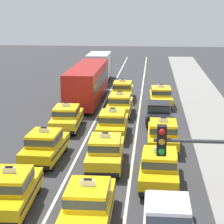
{
  "coord_description": "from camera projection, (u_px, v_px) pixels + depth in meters",
  "views": [
    {
      "loc": [
        2.58,
        -13.17,
        8.44
      ],
      "look_at": [
        -0.11,
        15.85,
        1.3
      ],
      "focal_mm": 70.01,
      "sensor_mm": 36.0,
      "label": 1
    }
  ],
  "objects": [
    {
      "name": "lane_stripe_left_center",
      "position": [
        98.0,
        115.0,
        34.46
      ],
      "size": [
        0.14,
        80.0,
        0.01
      ],
      "primitive_type": "cube",
      "color": "silver",
      "rests_on": "ground"
    },
    {
      "name": "lane_stripe_center_right",
      "position": [
        139.0,
        116.0,
        34.18
      ],
      "size": [
        0.14,
        80.0,
        0.01
      ],
      "primitive_type": "cube",
      "color": "silver",
      "rests_on": "ground"
    },
    {
      "name": "sedan_right_fourth",
      "position": [
        159.0,
        112.0,
        31.88
      ],
      "size": [
        1.88,
        4.35,
        1.58
      ],
      "color": "black",
      "rests_on": "ground"
    },
    {
      "name": "sidewalk_curb",
      "position": [
        221.0,
        135.0,
        28.82
      ],
      "size": [
        4.0,
        90.0,
        0.15
      ],
      "primitive_type": "cube",
      "color": "gray",
      "rests_on": "ground"
    },
    {
      "name": "taxi_center_second",
      "position": [
        105.0,
        151.0,
        23.25
      ],
      "size": [
        1.93,
        4.6,
        1.96
      ],
      "color": "black",
      "rests_on": "ground"
    },
    {
      "name": "taxi_center_third",
      "position": [
        113.0,
        123.0,
        28.74
      ],
      "size": [
        1.83,
        4.56,
        1.96
      ],
      "color": "black",
      "rests_on": "ground"
    },
    {
      "name": "taxi_left_nearest",
      "position": [
        11.0,
        189.0,
        18.41
      ],
      "size": [
        2.0,
        4.63,
        1.96
      ],
      "color": "black",
      "rests_on": "ground"
    },
    {
      "name": "box_truck_left_fifth",
      "position": [
        100.0,
        66.0,
        49.14
      ],
      "size": [
        2.35,
        6.98,
        3.27
      ],
      "color": "black",
      "rests_on": "ground"
    },
    {
      "name": "taxi_right_second",
      "position": [
        159.0,
        167.0,
        20.96
      ],
      "size": [
        1.94,
        4.61,
        1.96
      ],
      "color": "black",
      "rests_on": "ground"
    },
    {
      "name": "sedan_right_nearest",
      "position": [
        168.0,
        219.0,
        15.92
      ],
      "size": [
        1.79,
        4.31,
        1.58
      ],
      "color": "black",
      "rests_on": "ground"
    },
    {
      "name": "taxi_right_fifth",
      "position": [
        161.0,
        96.0,
        37.34
      ],
      "size": [
        1.96,
        4.61,
        1.96
      ],
      "color": "black",
      "rests_on": "ground"
    },
    {
      "name": "taxi_center_fifth",
      "position": [
        122.0,
        90.0,
        39.9
      ],
      "size": [
        1.86,
        4.58,
        1.96
      ],
      "color": "black",
      "rests_on": "ground"
    },
    {
      "name": "taxi_left_second",
      "position": [
        45.0,
        145.0,
        24.23
      ],
      "size": [
        1.96,
        4.62,
        1.96
      ],
      "color": "black",
      "rests_on": "ground"
    },
    {
      "name": "taxi_left_third",
      "position": [
        67.0,
        117.0,
        30.31
      ],
      "size": [
        1.96,
        4.62,
        1.96
      ],
      "color": "black",
      "rests_on": "ground"
    },
    {
      "name": "bus_left_fourth",
      "position": [
        87.0,
        82.0,
        38.83
      ],
      "size": [
        2.56,
        11.21,
        3.22
      ],
      "color": "black",
      "rests_on": "ground"
    },
    {
      "name": "taxi_right_third",
      "position": [
        163.0,
        134.0,
        26.33
      ],
      "size": [
        1.83,
        4.57,
        1.96
      ],
      "color": "black",
      "rests_on": "ground"
    },
    {
      "name": "taxi_center_fourth",
      "position": [
        120.0,
        104.0,
        34.26
      ],
      "size": [
        1.86,
        4.58,
        1.96
      ],
      "color": "black",
      "rests_on": "ground"
    },
    {
      "name": "taxi_center_nearest",
      "position": [
        88.0,
        203.0,
        17.12
      ],
      "size": [
        1.85,
        4.57,
        1.96
      ],
      "color": "black",
      "rests_on": "ground"
    }
  ]
}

